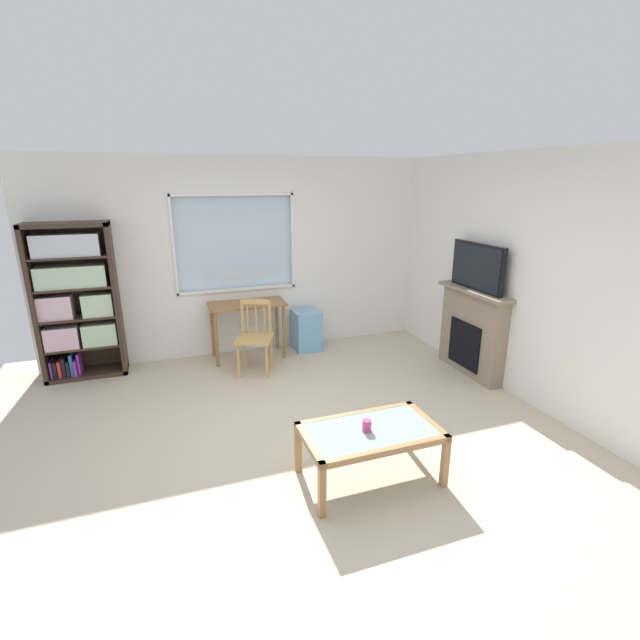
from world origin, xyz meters
TOP-DOWN VIEW (x-y plane):
  - ground at (0.00, 0.00)m, footprint 6.09×6.09m
  - wall_back_with_window at (0.01, 2.54)m, footprint 5.09×0.15m
  - wall_right at (2.60, 0.00)m, footprint 0.12×5.29m
  - bookshelf at (-1.99, 2.30)m, footprint 0.90×0.38m
  - desk_under_window at (-0.00, 2.19)m, footprint 0.98×0.48m
  - wooden_chair at (-0.02, 1.68)m, footprint 0.54×0.53m
  - plastic_drawer_unit at (0.83, 2.24)m, footprint 0.35×0.40m
  - fireplace at (2.45, 0.77)m, footprint 0.26×1.12m
  - tv at (2.43, 0.77)m, footprint 0.06×0.87m
  - coffee_table at (0.38, -0.72)m, footprint 1.06×0.61m
  - sippy_cup at (0.34, -0.73)m, footprint 0.07×0.07m

SIDE VIEW (x-z plane):
  - ground at x=0.00m, z-range -0.02..0.00m
  - plastic_drawer_unit at x=0.83m, z-range 0.00..0.55m
  - coffee_table at x=0.38m, z-range 0.16..0.61m
  - wooden_chair at x=-0.02m, z-range 0.01..0.91m
  - sippy_cup at x=0.34m, z-range 0.45..0.54m
  - fireplace at x=2.45m, z-range 0.00..1.06m
  - desk_under_window at x=0.00m, z-range 0.26..1.01m
  - bookshelf at x=-1.99m, z-range 0.03..1.87m
  - wall_back_with_window at x=0.01m, z-range -0.03..2.56m
  - wall_right at x=2.60m, z-range 0.00..2.59m
  - tv at x=2.43m, z-range 1.06..1.60m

